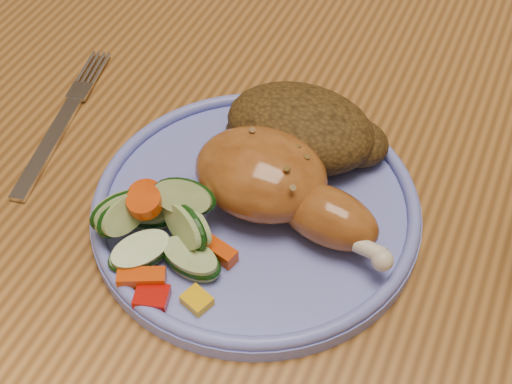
# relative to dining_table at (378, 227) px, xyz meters

# --- Properties ---
(dining_table) EXTENTS (0.90, 1.40, 0.75)m
(dining_table) POSITION_rel_dining_table_xyz_m (0.00, 0.00, 0.00)
(dining_table) COLOR #935D27
(dining_table) RESTS_ON ground
(chair_far) EXTENTS (0.42, 0.42, 0.91)m
(chair_far) POSITION_rel_dining_table_xyz_m (0.00, 0.63, -0.17)
(chair_far) COLOR #4C2D16
(chair_far) RESTS_ON ground
(plate) EXTENTS (0.25, 0.25, 0.01)m
(plate) POSITION_rel_dining_table_xyz_m (-0.08, -0.09, 0.09)
(plate) COLOR #6974D3
(plate) RESTS_ON dining_table
(plate_rim) EXTENTS (0.25, 0.25, 0.01)m
(plate_rim) POSITION_rel_dining_table_xyz_m (-0.08, -0.09, 0.10)
(plate_rim) COLOR #6974D3
(plate_rim) RESTS_ON plate
(chicken_leg) EXTENTS (0.16, 0.08, 0.05)m
(chicken_leg) POSITION_rel_dining_table_xyz_m (-0.07, -0.09, 0.12)
(chicken_leg) COLOR #9C5620
(chicken_leg) RESTS_ON plate
(rice_pilaf) EXTENTS (0.13, 0.09, 0.05)m
(rice_pilaf) POSITION_rel_dining_table_xyz_m (-0.07, -0.02, 0.12)
(rice_pilaf) COLOR #4B3312
(rice_pilaf) RESTS_ON plate
(vegetable_pile) EXTENTS (0.11, 0.10, 0.05)m
(vegetable_pile) POSITION_rel_dining_table_xyz_m (-0.13, -0.15, 0.11)
(vegetable_pile) COLOR #A50A05
(vegetable_pile) RESTS_ON plate
(fork) EXTENTS (0.05, 0.16, 0.00)m
(fork) POSITION_rel_dining_table_xyz_m (-0.27, -0.07, 0.09)
(fork) COLOR silver
(fork) RESTS_ON dining_table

